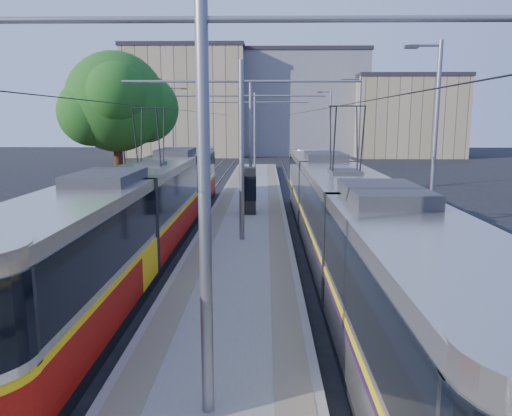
{
  "coord_description": "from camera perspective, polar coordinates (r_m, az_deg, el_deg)",
  "views": [
    {
      "loc": [
        0.94,
        -11.57,
        5.08
      ],
      "look_at": [
        0.57,
        7.9,
        1.6
      ],
      "focal_mm": 35.0,
      "sensor_mm": 36.0,
      "label": 1
    }
  ],
  "objects": [
    {
      "name": "tram_left",
      "position": [
        20.41,
        -11.77,
        0.41
      ],
      "size": [
        2.43,
        27.79,
        5.5
      ],
      "color": "black",
      "rests_on": "ground"
    },
    {
      "name": "track_arrow",
      "position": [
        10.95,
        -24.92,
        -18.49
      ],
      "size": [
        1.2,
        5.0,
        0.01
      ],
      "primitive_type": "cube",
      "color": "silver",
      "rests_on": "ground"
    },
    {
      "name": "tactile_strip_left",
      "position": [
        29.07,
        -3.63,
        0.66
      ],
      "size": [
        0.7,
        50.0,
        0.01
      ],
      "primitive_type": "cube",
      "color": "gray",
      "rests_on": "platform"
    },
    {
      "name": "building_centre",
      "position": [
        75.77,
        5.03,
        11.79
      ],
      "size": [
        18.36,
        14.28,
        14.63
      ],
      "color": "gray",
      "rests_on": "ground"
    },
    {
      "name": "platform",
      "position": [
        29.01,
        -0.77,
        0.35
      ],
      "size": [
        4.0,
        50.0,
        0.3
      ],
      "primitive_type": "cube",
      "color": "gray",
      "rests_on": "ground"
    },
    {
      "name": "tram_right",
      "position": [
        17.19,
        9.98,
        -0.82
      ],
      "size": [
        2.43,
        27.88,
        5.5
      ],
      "color": "black",
      "rests_on": "ground"
    },
    {
      "name": "shelter",
      "position": [
        25.5,
        -0.72,
        2.15
      ],
      "size": [
        0.69,
        1.09,
        2.36
      ],
      "rotation": [
        0.0,
        0.0,
        0.03
      ],
      "color": "black",
      "rests_on": "platform"
    },
    {
      "name": "rails",
      "position": [
        29.03,
        -0.77,
        0.08
      ],
      "size": [
        8.71,
        70.0,
        0.03
      ],
      "color": "gray",
      "rests_on": "ground"
    },
    {
      "name": "tactile_strip_right",
      "position": [
        28.97,
        2.09,
        0.64
      ],
      "size": [
        0.7,
        50.0,
        0.01
      ],
      "primitive_type": "cube",
      "color": "gray",
      "rests_on": "platform"
    },
    {
      "name": "building_right",
      "position": [
        72.14,
        16.68,
        10.01
      ],
      "size": [
        14.28,
        10.2,
        10.88
      ],
      "color": "tan",
      "rests_on": "ground"
    },
    {
      "name": "building_left",
      "position": [
        72.44,
        -7.76,
        11.89
      ],
      "size": [
        16.32,
        12.24,
        14.82
      ],
      "color": "tan",
      "rests_on": "ground"
    },
    {
      "name": "tree",
      "position": [
        29.09,
        -14.91,
        11.41
      ],
      "size": [
        6.0,
        5.55,
        8.72
      ],
      "color": "#382314",
      "rests_on": "ground"
    },
    {
      "name": "street_lamps",
      "position": [
        32.6,
        -0.56,
        8.55
      ],
      "size": [
        15.18,
        38.22,
        8.0
      ],
      "color": "gray",
      "rests_on": "ground"
    },
    {
      "name": "catenary",
      "position": [
        25.75,
        -1.01,
        8.89
      ],
      "size": [
        9.2,
        70.0,
        7.0
      ],
      "color": "gray",
      "rests_on": "platform"
    },
    {
      "name": "ground",
      "position": [
        12.67,
        -3.34,
        -13.52
      ],
      "size": [
        160.0,
        160.0,
        0.0
      ],
      "primitive_type": "plane",
      "color": "black",
      "rests_on": "ground"
    }
  ]
}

